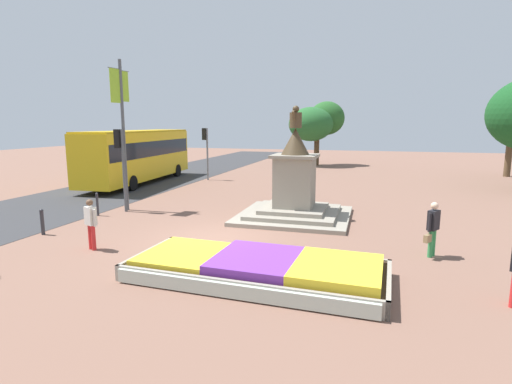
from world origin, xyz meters
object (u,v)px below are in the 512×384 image
object	(u,v)px
traffic_light_mid_block	(121,154)
pedestrian_near_planter	(91,221)
traffic_light_far_corner	(206,144)
banner_pole	(123,129)
kerb_bollard_north	(97,204)
flower_planter	(259,269)
city_bus	(139,153)
statue_monument	(295,191)
pedestrian_with_handbag	(433,227)
kerb_bollard_mid_b	(42,221)

from	to	relation	value
traffic_light_mid_block	pedestrian_near_planter	size ratio (longest dim) A/B	2.29
traffic_light_mid_block	traffic_light_far_corner	world-z (taller)	traffic_light_mid_block
traffic_light_mid_block	banner_pole	size ratio (longest dim) A/B	0.55
pedestrian_near_planter	kerb_bollard_north	xyz separation A→B (m)	(-2.85, 3.96, -0.39)
flower_planter	banner_pole	distance (m)	10.56
banner_pole	pedestrian_near_planter	bearing A→B (deg)	-66.36
kerb_bollard_north	city_bus	bearing A→B (deg)	111.89
statue_monument	city_bus	xyz separation A→B (m)	(-11.59, 6.93, 0.86)
traffic_light_far_corner	banner_pole	xyz separation A→B (m)	(0.48, -10.12, 1.14)
pedestrian_with_handbag	kerb_bollard_north	world-z (taller)	pedestrian_with_handbag
flower_planter	pedestrian_near_planter	distance (m)	5.68
pedestrian_near_planter	traffic_light_far_corner	bearing A→B (deg)	100.27
kerb_bollard_north	flower_planter	bearing A→B (deg)	-29.80
pedestrian_near_planter	kerb_bollard_mid_b	size ratio (longest dim) A/B	1.71
city_bus	pedestrian_near_planter	distance (m)	14.41
kerb_bollard_mid_b	kerb_bollard_north	distance (m)	3.03
flower_planter	banner_pole	bearing A→B (deg)	142.07
traffic_light_far_corner	statue_monument	bearing A→B (deg)	-49.99
traffic_light_mid_block	city_bus	bearing A→B (deg)	117.71
pedestrian_with_handbag	kerb_bollard_mid_b	distance (m)	12.75
traffic_light_far_corner	pedestrian_with_handbag	xyz separation A→B (m)	(12.71, -13.26, -1.58)
city_bus	statue_monument	bearing A→B (deg)	-30.87
statue_monument	banner_pole	distance (m)	7.92
traffic_light_mid_block	city_bus	world-z (taller)	traffic_light_mid_block
flower_planter	city_bus	distance (m)	18.30
banner_pole	flower_planter	bearing A→B (deg)	-37.93
traffic_light_mid_block	pedestrian_near_planter	bearing A→B (deg)	-65.33
traffic_light_far_corner	kerb_bollard_north	xyz separation A→B (m)	(-0.06, -11.45, -1.97)
banner_pole	kerb_bollard_mid_b	world-z (taller)	banner_pole
traffic_light_mid_block	kerb_bollard_north	bearing A→B (deg)	-117.95
statue_monument	traffic_light_far_corner	world-z (taller)	statue_monument
flower_planter	pedestrian_with_handbag	xyz separation A→B (m)	(4.34, 3.01, 0.65)
banner_pole	kerb_bollard_mid_b	distance (m)	5.39
statue_monument	kerb_bollard_mid_b	distance (m)	9.40
pedestrian_with_handbag	pedestrian_near_planter	world-z (taller)	pedestrian_with_handbag
kerb_bollard_mid_b	kerb_bollard_north	size ratio (longest dim) A/B	0.93
banner_pole	city_bus	world-z (taller)	banner_pole
traffic_light_mid_block	traffic_light_far_corner	xyz separation A→B (m)	(-0.50, 10.41, -0.03)
statue_monument	traffic_light_far_corner	bearing A→B (deg)	130.01
flower_planter	traffic_light_far_corner	bearing A→B (deg)	117.22
traffic_light_far_corner	pedestrian_with_handbag	world-z (taller)	traffic_light_far_corner
traffic_light_mid_block	kerb_bollard_north	distance (m)	2.33
traffic_light_far_corner	kerb_bollard_north	size ratio (longest dim) A/B	3.59
flower_planter	statue_monument	bearing A→B (deg)	93.43
statue_monument	flower_planter	bearing A→B (deg)	-86.57
flower_planter	traffic_light_far_corner	distance (m)	18.43
flower_planter	banner_pole	world-z (taller)	banner_pole
traffic_light_far_corner	pedestrian_near_planter	distance (m)	15.74
statue_monument	traffic_light_far_corner	size ratio (longest dim) A/B	1.28
pedestrian_with_handbag	kerb_bollard_mid_b	bearing A→B (deg)	-174.52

